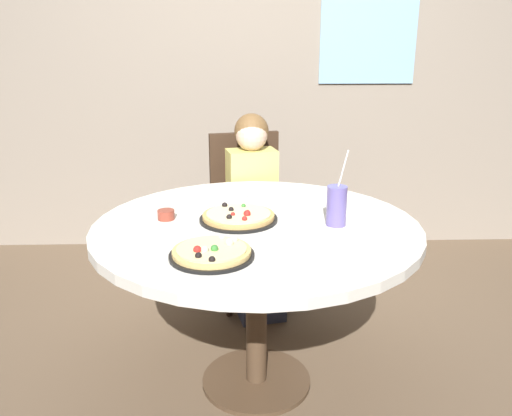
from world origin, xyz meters
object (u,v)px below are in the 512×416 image
at_px(sauce_bowl, 166,215).
at_px(dining_table, 256,244).
at_px(chair_wooden, 248,208).
at_px(pizza_cheese, 212,253).
at_px(soda_cup, 337,206).
at_px(diner_child, 255,226).
at_px(plate_small, 229,195).
at_px(pizza_veggie, 238,217).

bearing_deg(sauce_bowl, dining_table, -10.02).
height_order(chair_wooden, pizza_cheese, chair_wooden).
distance_m(soda_cup, sauce_bowl, 0.70).
bearing_deg(diner_child, plate_small, -112.22).
distance_m(dining_table, pizza_cheese, 0.39).
height_order(soda_cup, plate_small, soda_cup).
distance_m(dining_table, soda_cup, 0.36).
relative_size(dining_table, soda_cup, 4.30).
relative_size(chair_wooden, soda_cup, 3.10).
height_order(pizza_cheese, sauce_bowl, pizza_cheese).
xyz_separation_m(chair_wooden, pizza_veggie, (-0.05, -0.85, 0.24)).
bearing_deg(soda_cup, chair_wooden, 110.16).
relative_size(dining_table, diner_child, 1.22).
bearing_deg(sauce_bowl, pizza_veggie, -5.16).
distance_m(dining_table, diner_child, 0.73).
xyz_separation_m(chair_wooden, sauce_bowl, (-0.35, -0.83, 0.24)).
bearing_deg(diner_child, soda_cup, -67.78).
xyz_separation_m(dining_table, diner_child, (0.02, 0.71, -0.18)).
xyz_separation_m(dining_table, sauce_bowl, (-0.37, 0.07, 0.11)).
distance_m(pizza_veggie, soda_cup, 0.40).
relative_size(chair_wooden, diner_child, 0.88).
bearing_deg(pizza_veggie, plate_small, 96.82).
bearing_deg(dining_table, pizza_veggie, 151.89).
relative_size(dining_table, plate_small, 7.32).
distance_m(pizza_veggie, plate_small, 0.36).
height_order(pizza_veggie, plate_small, pizza_veggie).
bearing_deg(dining_table, pizza_cheese, -115.80).
distance_m(pizza_cheese, soda_cup, 0.58).
relative_size(dining_table, sauce_bowl, 18.83).
height_order(diner_child, plate_small, diner_child).
relative_size(chair_wooden, plate_small, 5.28).
height_order(pizza_cheese, plate_small, pizza_cheese).
relative_size(pizza_cheese, sauce_bowl, 4.20).
bearing_deg(soda_cup, diner_child, 112.22).
bearing_deg(dining_table, sauce_bowl, 169.98).
xyz_separation_m(diner_child, pizza_veggie, (-0.09, -0.67, 0.28)).
bearing_deg(diner_child, dining_table, -91.28).
bearing_deg(sauce_bowl, soda_cup, -7.49).
distance_m(pizza_cheese, sauce_bowl, 0.45).
bearing_deg(pizza_cheese, pizza_veggie, 76.39).
bearing_deg(sauce_bowl, pizza_cheese, -62.77).
distance_m(chair_wooden, pizza_cheese, 1.26).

